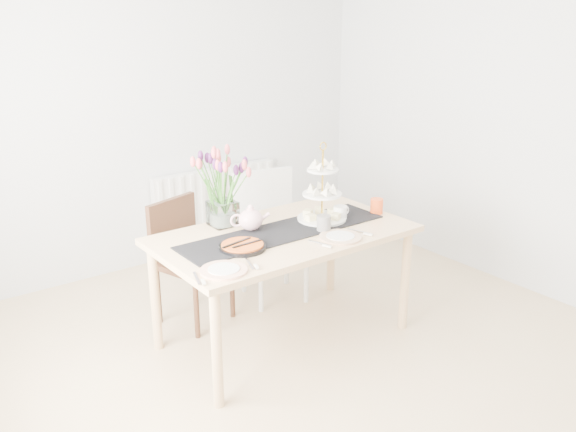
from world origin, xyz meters
TOP-DOWN VIEW (x-y plane):
  - room_shell at (0.00, 0.00)m, footprint 4.50×4.50m
  - radiator at (0.50, 2.19)m, footprint 1.20×0.08m
  - dining_table at (0.03, 0.54)m, footprint 1.60×0.90m
  - chair_brown at (-0.34, 1.18)m, footprint 0.53×0.53m
  - chair_white at (0.36, 1.16)m, footprint 0.56×0.56m
  - table_runner at (0.03, 0.54)m, footprint 1.40×0.35m
  - tulip_vase at (-0.21, 0.88)m, footprint 0.59×0.59m
  - cake_stand at (0.36, 0.56)m, footprint 0.32×0.32m
  - teapot at (-0.12, 0.67)m, footprint 0.31×0.28m
  - cream_jug at (0.48, 0.51)m, footprint 0.09×0.09m
  - tart_tin at (-0.33, 0.45)m, footprint 0.28×0.28m
  - mug_grey at (0.24, 0.39)m, footprint 0.11×0.11m
  - mug_orange at (0.76, 0.45)m, footprint 0.12×0.12m
  - plate_left at (-0.59, 0.24)m, footprint 0.32×0.32m
  - plate_right at (0.24, 0.24)m, footprint 0.33×0.33m

SIDE VIEW (x-z plane):
  - radiator at x=0.50m, z-range 0.15..0.75m
  - chair_brown at x=-0.34m, z-range 0.07..0.92m
  - chair_white at x=0.36m, z-range 0.08..1.03m
  - dining_table at x=0.03m, z-range 0.30..1.05m
  - table_runner at x=0.03m, z-range 0.75..0.76m
  - plate_left at x=-0.59m, z-range 0.75..0.76m
  - plate_right at x=0.24m, z-range 0.75..0.76m
  - tart_tin at x=-0.33m, z-range 0.75..0.78m
  - cream_jug at x=0.48m, z-range 0.75..0.84m
  - mug_orange at x=0.76m, z-range 0.75..0.85m
  - mug_grey at x=0.24m, z-range 0.75..0.85m
  - teapot at x=-0.12m, z-range 0.75..0.91m
  - cake_stand at x=0.36m, z-range 0.65..1.12m
  - tulip_vase at x=-0.21m, z-range 0.82..1.33m
  - room_shell at x=0.00m, z-range -0.95..3.55m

